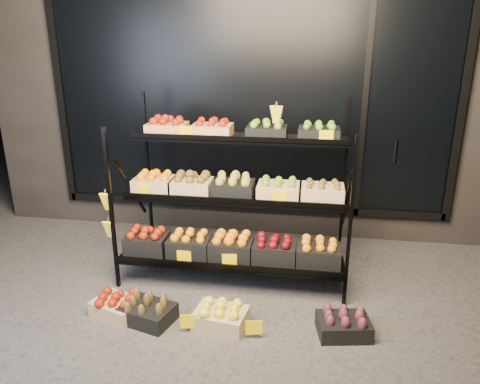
% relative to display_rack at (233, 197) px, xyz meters
% --- Properties ---
extents(ground, '(24.00, 24.00, 0.00)m').
position_rel_display_rack_xyz_m(ground, '(0.01, -0.60, -0.79)').
color(ground, '#514F4C').
rests_on(ground, ground).
extents(building, '(6.00, 2.08, 3.50)m').
position_rel_display_rack_xyz_m(building, '(0.01, 1.99, 0.96)').
color(building, '#2D2826').
rests_on(building, ground).
extents(display_rack, '(2.18, 1.02, 1.72)m').
position_rel_display_rack_xyz_m(display_rack, '(0.00, 0.00, 0.00)').
color(display_rack, black).
rests_on(display_rack, ground).
extents(tag_floor_a, '(0.13, 0.01, 0.12)m').
position_rel_display_rack_xyz_m(tag_floor_a, '(-0.19, -1.00, -0.73)').
color(tag_floor_a, '#FFD700').
rests_on(tag_floor_a, ground).
extents(tag_floor_b, '(0.13, 0.01, 0.12)m').
position_rel_display_rack_xyz_m(tag_floor_b, '(0.33, -1.00, -0.73)').
color(tag_floor_b, '#FFD700').
rests_on(tag_floor_b, ground).
extents(floor_crate_left, '(0.46, 0.40, 0.20)m').
position_rel_display_rack_xyz_m(floor_crate_left, '(-0.84, -0.85, -0.70)').
color(floor_crate_left, '#DCB37E').
rests_on(floor_crate_left, ground).
extents(floor_crate_midleft, '(0.48, 0.41, 0.21)m').
position_rel_display_rack_xyz_m(floor_crate_midleft, '(-0.56, -0.90, -0.69)').
color(floor_crate_midleft, black).
rests_on(floor_crate_midleft, ground).
extents(floor_crate_midright, '(0.45, 0.36, 0.20)m').
position_rel_display_rack_xyz_m(floor_crate_midright, '(0.04, -0.87, -0.69)').
color(floor_crate_midright, '#DCB37E').
rests_on(floor_crate_midright, ground).
extents(floor_crate_right, '(0.44, 0.36, 0.20)m').
position_rel_display_rack_xyz_m(floor_crate_right, '(1.01, -0.83, -0.69)').
color(floor_crate_right, black).
rests_on(floor_crate_right, ground).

